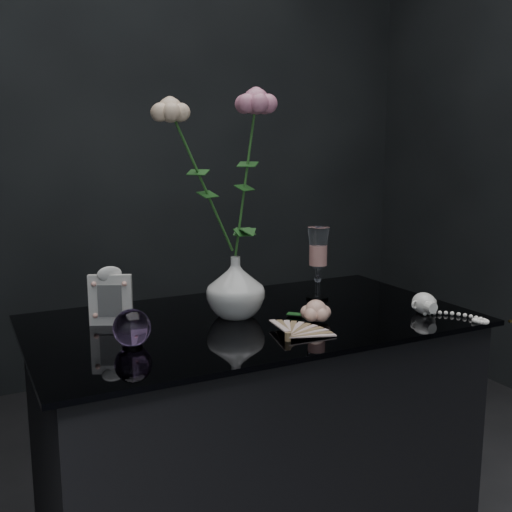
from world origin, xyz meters
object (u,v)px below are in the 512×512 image
picture_frame (110,296)px  pearl_jar (424,302)px  wine_glass (318,263)px  loose_rose (316,311)px  paperweight (132,328)px  vase (236,287)px

picture_frame → pearl_jar: size_ratio=0.71×
wine_glass → loose_rose: size_ratio=1.24×
wine_glass → loose_rose: 0.23m
paperweight → pearl_jar: size_ratio=0.40×
vase → wine_glass: 0.28m
vase → wine_glass: (0.27, 0.06, 0.02)m
paperweight → pearl_jar: (0.71, -0.08, -0.01)m
loose_rose → pearl_jar: 0.29m
picture_frame → vase: bearing=10.7°
vase → loose_rose: size_ratio=0.93×
loose_rose → picture_frame: bearing=165.4°
wine_glass → picture_frame: (-0.56, 0.01, -0.03)m
loose_rose → pearl_jar: (0.28, -0.06, 0.00)m
vase → paperweight: bearing=-160.3°
picture_frame → loose_rose: picture_frame is taller
pearl_jar → loose_rose: bearing=171.5°
wine_glass → pearl_jar: size_ratio=1.00×
vase → wine_glass: size_ratio=0.75×
vase → picture_frame: (-0.29, 0.07, -0.00)m
vase → paperweight: vase is taller
wine_glass → picture_frame: bearing=178.9°
vase → loose_rose: (0.15, -0.13, -0.05)m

